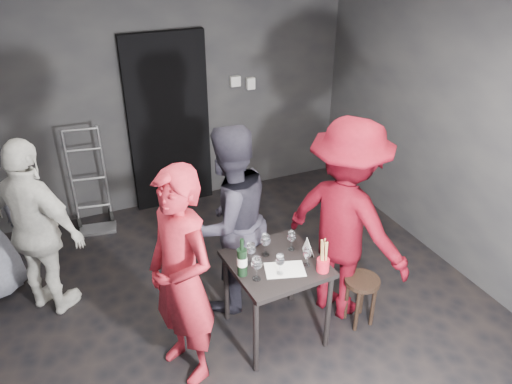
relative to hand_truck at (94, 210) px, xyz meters
name	(u,v)px	position (x,y,z in m)	size (l,w,h in m)	color
floor	(252,326)	(1.01, -2.22, -0.22)	(4.50, 5.00, 0.02)	black
ceiling	(250,3)	(1.01, -2.22, 2.48)	(4.50, 5.00, 0.02)	silver
wall_back	(165,97)	(1.01, 0.28, 1.13)	(4.50, 0.04, 2.70)	black
wall_right	(477,145)	(3.26, -2.22, 1.13)	(0.04, 5.00, 2.70)	black
doorway	(169,123)	(1.01, 0.22, 0.83)	(0.95, 0.10, 2.10)	black
wallbox_upper	(235,81)	(1.86, 0.23, 1.23)	(0.12, 0.06, 0.12)	#B7B7B2
wallbox_lower	(251,83)	(2.06, 0.23, 1.18)	(0.10, 0.06, 0.14)	#B7B7B2
hand_truck	(94,210)	(0.00, 0.00, 0.00)	(0.41, 0.34, 1.22)	#B2B2B7
tasting_table	(276,272)	(1.17, -2.36, 0.43)	(0.72, 0.72, 0.75)	black
stool	(361,289)	(1.90, -2.54, 0.14)	(0.30, 0.30, 0.47)	black
server_red	(180,261)	(0.37, -2.42, 0.82)	(0.76, 0.50, 2.08)	#AA1D2B
woman_black	(228,207)	(0.97, -1.82, 0.80)	(0.99, 0.54, 2.03)	#24232E
man_maroon	(348,201)	(1.85, -2.29, 0.90)	(1.45, 0.67, 2.24)	#560611
bystander_cream	(35,221)	(-0.55, -1.23, 0.70)	(1.08, 0.52, 1.85)	silver
tasting_mat	(285,270)	(1.19, -2.48, 0.53)	(0.31, 0.20, 0.00)	white
wine_glass_a	(257,267)	(0.94, -2.49, 0.64)	(0.08, 0.08, 0.22)	white
wine_glass_b	(251,253)	(0.98, -2.29, 0.63)	(0.08, 0.08, 0.21)	white
wine_glass_c	(265,244)	(1.13, -2.23, 0.63)	(0.08, 0.08, 0.21)	white
wine_glass_d	(280,264)	(1.13, -2.50, 0.63)	(0.07, 0.07, 0.19)	white
wine_glass_e	(307,256)	(1.37, -2.50, 0.62)	(0.07, 0.07, 0.18)	white
wine_glass_f	(291,240)	(1.36, -2.25, 0.62)	(0.07, 0.07, 0.19)	white
wine_bottle	(242,261)	(0.86, -2.40, 0.65)	(0.08, 0.08, 0.33)	black
breadstick_cup	(324,256)	(1.45, -2.61, 0.67)	(0.10, 0.10, 0.30)	red
reserved_card	(307,248)	(1.44, -2.36, 0.58)	(0.09, 0.14, 0.11)	white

